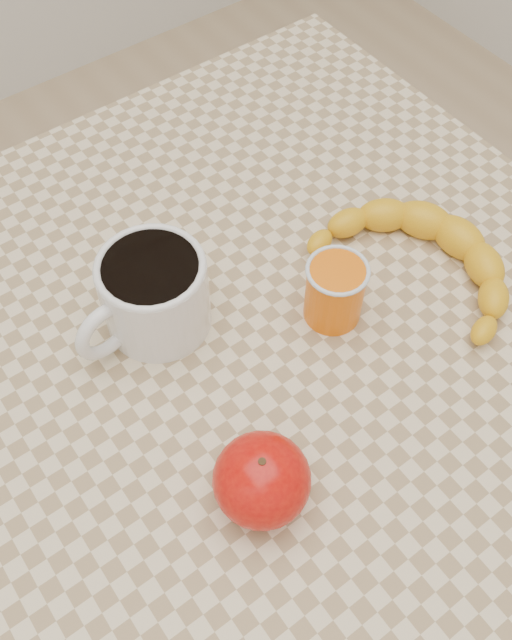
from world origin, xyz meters
TOP-DOWN VIEW (x-y plane):
  - ground at (0.00, 0.00)m, footprint 3.00×3.00m
  - table at (0.00, 0.00)m, footprint 0.80×0.80m
  - coffee_mug at (-0.07, 0.07)m, footprint 0.16×0.12m
  - orange_juice_glass at (0.08, -0.03)m, footprint 0.06×0.06m
  - apple at (-0.10, -0.14)m, footprint 0.11×0.11m
  - banana at (0.19, -0.04)m, footprint 0.25×0.31m

SIDE VIEW (x-z plane):
  - ground at x=0.00m, z-range 0.00..0.00m
  - table at x=0.00m, z-range 0.29..1.04m
  - banana at x=0.19m, z-range 0.75..0.79m
  - orange_juice_glass at x=0.08m, z-range 0.75..0.82m
  - apple at x=-0.10m, z-range 0.75..0.83m
  - coffee_mug at x=-0.07m, z-range 0.75..0.84m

